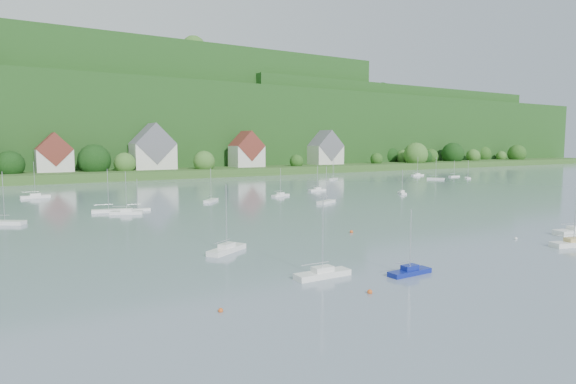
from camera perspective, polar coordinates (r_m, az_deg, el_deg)
The scene contains 15 objects.
far_shore_strip at distance 208.25m, azimuth -17.77°, elevation 2.26°, with size 600.00×60.00×3.00m, color #325921.
forested_ridge at distance 275.22m, azimuth -21.32°, elevation 7.38°, with size 620.00×181.22×69.89m.
village_building_1 at distance 191.90m, azimuth -25.76°, elevation 3.87°, with size 12.00×9.36×14.00m.
village_building_2 at distance 197.67m, azimuth -15.59°, elevation 4.70°, with size 16.00×11.44×18.00m.
village_building_3 at distance 210.57m, azimuth -4.88°, elevation 4.71°, with size 13.00×10.40×15.50m.
village_building_4 at distance 237.59m, azimuth 4.43°, elevation 4.86°, with size 15.00×10.40×16.50m.
near_sailboat_0 at distance 48.18m, azimuth 4.07°, elevation -9.46°, with size 5.87×1.75×7.88m.
near_sailboat_1 at distance 50.50m, azimuth 14.09°, elevation -8.95°, with size 4.91×1.44×6.60m.
near_sailboat_2 at distance 71.95m, azimuth 30.51°, elevation -5.16°, with size 6.37×3.39×8.28m.
near_sailboat_6 at distance 59.20m, azimuth -7.20°, elevation -6.61°, with size 6.07×4.58×8.19m.
mooring_buoy_0 at distance 43.86m, azimuth 9.57°, elevation -11.65°, with size 0.47×0.47×0.47m, color #D5561C.
mooring_buoy_1 at distance 73.51m, azimuth 25.17°, elevation -5.05°, with size 0.38×0.38×0.38m, color white.
mooring_buoy_3 at distance 71.96m, azimuth 7.45°, elevation -4.77°, with size 0.50×0.50×0.50m, color #D5561C.
mooring_buoy_5 at distance 39.20m, azimuth -7.91°, elevation -13.76°, with size 0.39×0.39×0.39m, color #D5561C.
far_sailboat_cluster at distance 127.64m, azimuth -7.14°, elevation -0.02°, with size 199.91×65.11×8.71m.
Camera 1 is at (-50.20, -1.78, 13.03)m, focal length 30.29 mm.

